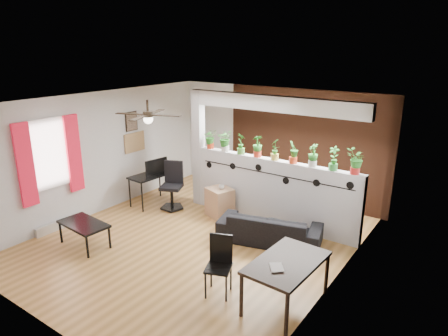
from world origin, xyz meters
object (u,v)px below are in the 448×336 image
potted_plant_0 (210,138)px  cup (222,187)px  dining_table (287,266)px  cube_shelf (220,202)px  computer_desk (151,177)px  potted_plant_5 (294,151)px  potted_plant_1 (225,140)px  potted_plant_4 (275,148)px  potted_plant_3 (258,145)px  potted_plant_8 (356,161)px  office_chair (172,189)px  sofa (269,228)px  ceiling_fan (148,116)px  potted_plant_6 (313,155)px  coffee_table (84,225)px  potted_plant_7 (334,158)px  potted_plant_2 (241,143)px  folding_chair (220,259)px

potted_plant_0 → cup: potted_plant_0 is taller
potted_plant_0 → dining_table: size_ratio=0.33×
cube_shelf → computer_desk: computer_desk is taller
potted_plant_5 → computer_desk: bearing=-167.9°
potted_plant_0 → potted_plant_1: bearing=-0.0°
potted_plant_5 → dining_table: 2.72m
potted_plant_4 → cube_shelf: size_ratio=0.70×
potted_plant_3 → dining_table: size_ratio=0.34×
potted_plant_4 → dining_table: 2.89m
potted_plant_8 → office_chair: size_ratio=0.43×
dining_table → potted_plant_5: bearing=114.5°
cube_shelf → sofa: bearing=2.8°
potted_plant_3 → potted_plant_1: bearing=180.0°
ceiling_fan → dining_table: bearing=-9.5°
potted_plant_6 → sofa: size_ratio=0.24×
ceiling_fan → dining_table: ceiling_fan is taller
potted_plant_6 → cup: bearing=-169.5°
ceiling_fan → potted_plant_8: 3.73m
potted_plant_5 → coffee_table: bearing=-134.0°
potted_plant_3 → potted_plant_8: potted_plant_8 is taller
cube_shelf → dining_table: bearing=-18.5°
potted_plant_5 → potted_plant_6: potted_plant_5 is taller
potted_plant_1 → potted_plant_0: bearing=180.0°
potted_plant_3 → sofa: 1.70m
potted_plant_4 → office_chair: potted_plant_4 is taller
potted_plant_7 → cup: (-2.23, -0.34, -0.92)m
cup → sofa: bearing=-17.1°
sofa → potted_plant_0: bearing=-36.3°
potted_plant_0 → potted_plant_5: 1.98m
potted_plant_2 → potted_plant_5: size_ratio=1.02×
potted_plant_1 → dining_table: 3.64m
potted_plant_3 → cup: (-0.65, -0.34, -0.92)m
potted_plant_8 → dining_table: potted_plant_8 is taller
dining_table → cube_shelf: bearing=142.2°
cube_shelf → coffee_table: 2.79m
potted_plant_4 → potted_plant_6: 0.79m
potted_plant_4 → potted_plant_8: potted_plant_8 is taller
folding_chair → potted_plant_2: bearing=116.7°
potted_plant_2 → dining_table: bearing=-45.9°
folding_chair → potted_plant_0: bearing=129.0°
coffee_table → computer_desk: bearing=101.5°
ceiling_fan → potted_plant_8: bearing=29.5°
sofa → office_chair: 2.56m
potted_plant_6 → potted_plant_0: bearing=180.0°
potted_plant_1 → potted_plant_6: bearing=0.0°
sofa → cube_shelf: 1.50m
computer_desk → office_chair: size_ratio=0.96×
cube_shelf → cup: size_ratio=5.26×
potted_plant_7 → dining_table: potted_plant_7 is taller
potted_plant_1 → office_chair: potted_plant_1 is taller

